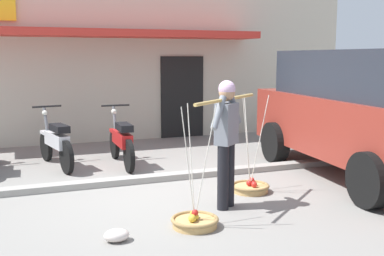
{
  "coord_description": "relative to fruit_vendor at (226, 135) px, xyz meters",
  "views": [
    {
      "loc": [
        -2.03,
        -6.5,
        2.0
      ],
      "look_at": [
        0.69,
        0.6,
        0.85
      ],
      "focal_mm": 44.47,
      "sensor_mm": 36.0,
      "label": 1
    }
  ],
  "objects": [
    {
      "name": "ground_plane",
      "position": [
        -0.58,
        0.95,
        -0.98
      ],
      "size": [
        90.0,
        90.0,
        0.0
      ],
      "primitive_type": "plane",
      "color": "gray"
    },
    {
      "name": "sidewalk_curb",
      "position": [
        -0.58,
        1.65,
        -0.93
      ],
      "size": [
        20.0,
        0.24,
        0.1
      ],
      "primitive_type": "cube",
      "color": "gray",
      "rests_on": "ground"
    },
    {
      "name": "fruit_vendor",
      "position": [
        0.0,
        0.0,
        0.0
      ],
      "size": [
        1.33,
        1.11,
        1.7
      ],
      "color": "black",
      "rests_on": "ground"
    },
    {
      "name": "fruit_basket_left_side",
      "position": [
        -0.65,
        -0.54,
        -0.9
      ],
      "size": [
        0.57,
        0.57,
        1.45
      ],
      "color": "tan",
      "rests_on": "ground"
    },
    {
      "name": "fruit_basket_right_side",
      "position": [
        0.66,
        0.54,
        -0.9
      ],
      "size": [
        0.57,
        0.57,
        1.45
      ],
      "color": "tan",
      "rests_on": "ground"
    },
    {
      "name": "motorcycle_second_in_row",
      "position": [
        -1.89,
        3.22,
        -0.52
      ],
      "size": [
        0.58,
        1.8,
        1.09
      ],
      "color": "black",
      "rests_on": "ground"
    },
    {
      "name": "motorcycle_third_in_row",
      "position": [
        -0.74,
        2.94,
        -0.52
      ],
      "size": [
        0.54,
        1.82,
        1.09
      ],
      "color": "black",
      "rests_on": "ground"
    },
    {
      "name": "parked_truck",
      "position": [
        2.86,
        0.63,
        0.15
      ],
      "size": [
        2.51,
        4.96,
        2.1
      ],
      "color": "maroon",
      "rests_on": "ground"
    },
    {
      "name": "storefront_building",
      "position": [
        -0.58,
        8.02,
        1.12
      ],
      "size": [
        13.0,
        6.0,
        4.2
      ],
      "color": "beige",
      "rests_on": "ground"
    },
    {
      "name": "plastic_litter_bag",
      "position": [
        -1.61,
        -0.64,
        -0.91
      ],
      "size": [
        0.28,
        0.22,
        0.14
      ],
      "primitive_type": "ellipsoid",
      "color": "silver",
      "rests_on": "ground"
    }
  ]
}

